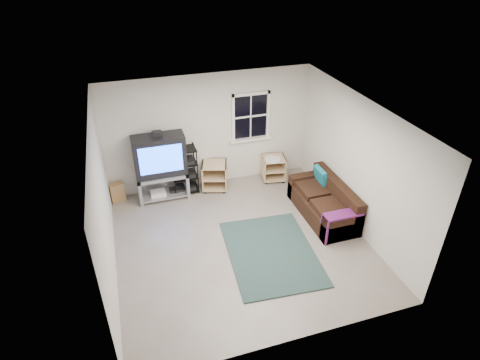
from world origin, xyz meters
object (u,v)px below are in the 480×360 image
object	(u,v)px
tv_unit	(160,162)
sofa	(325,203)
side_table_left	(215,174)
side_table_right	(273,166)
av_rack	(185,173)

from	to	relation	value
tv_unit	sofa	bearing A→B (deg)	-28.91
side_table_left	side_table_right	world-z (taller)	side_table_left
tv_unit	sofa	distance (m)	3.56
tv_unit	side_table_left	xyz separation A→B (m)	(1.19, 0.04, -0.53)
sofa	side_table_right	bearing A→B (deg)	105.41
side_table_right	sofa	bearing A→B (deg)	-74.59
av_rack	sofa	size ratio (longest dim) A/B	0.62
side_table_right	sofa	distance (m)	1.76
tv_unit	av_rack	distance (m)	0.65
side_table_right	sofa	world-z (taller)	sofa
side_table_left	side_table_right	xyz separation A→B (m)	(1.41, -0.04, -0.01)
tv_unit	side_table_right	xyz separation A→B (m)	(2.60, 0.00, -0.54)
av_rack	side_table_left	size ratio (longest dim) A/B	1.64
tv_unit	sofa	xyz separation A→B (m)	(3.07, -1.70, -0.58)
tv_unit	sofa	world-z (taller)	tv_unit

